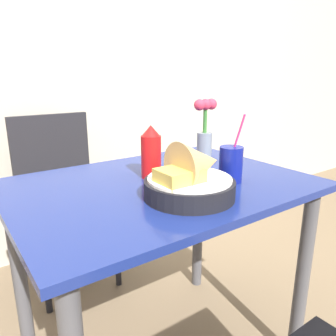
% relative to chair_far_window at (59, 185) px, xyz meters
% --- Properties ---
extents(wall_window, '(7.00, 0.06, 2.60)m').
position_rel_chair_far_window_xyz_m(wall_window, '(0.10, 0.29, 0.79)').
color(wall_window, '#B7B2A3').
rests_on(wall_window, ground_plane).
extents(dining_table, '(0.96, 0.70, 0.73)m').
position_rel_chair_far_window_xyz_m(dining_table, '(0.10, -0.80, 0.09)').
color(dining_table, navy).
rests_on(dining_table, ground_plane).
extents(chair_far_window, '(0.40, 0.40, 0.87)m').
position_rel_chair_far_window_xyz_m(chair_far_window, '(0.00, 0.00, 0.00)').
color(chair_far_window, black).
rests_on(chair_far_window, ground_plane).
extents(food_basket, '(0.26, 0.26, 0.17)m').
position_rel_chair_far_window_xyz_m(food_basket, '(0.10, -0.96, 0.27)').
color(food_basket, black).
rests_on(food_basket, dining_table).
extents(ketchup_bottle, '(0.07, 0.07, 0.18)m').
position_rel_chair_far_window_xyz_m(ketchup_bottle, '(0.11, -0.74, 0.30)').
color(ketchup_bottle, red).
rests_on(ketchup_bottle, dining_table).
extents(drink_cup, '(0.08, 0.08, 0.23)m').
position_rel_chair_far_window_xyz_m(drink_cup, '(0.29, -0.92, 0.27)').
color(drink_cup, navy).
rests_on(drink_cup, dining_table).
extents(flower_vase, '(0.11, 0.06, 0.25)m').
position_rel_chair_far_window_xyz_m(flower_vase, '(0.41, -0.66, 0.34)').
color(flower_vase, gray).
rests_on(flower_vase, dining_table).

